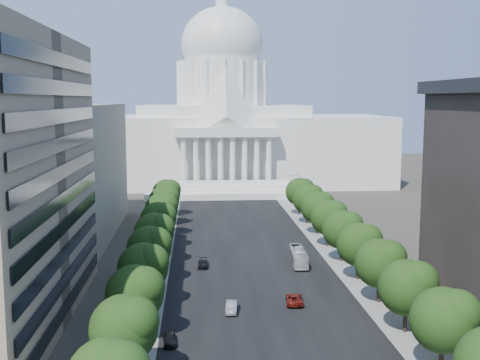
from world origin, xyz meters
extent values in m
cube|color=black|center=(0.00, 90.00, 0.00)|extent=(30.00, 260.00, 0.01)
cube|color=gray|center=(-19.00, 90.00, 0.00)|extent=(8.00, 260.00, 0.02)
cube|color=gray|center=(19.00, 90.00, 0.00)|extent=(8.00, 260.00, 0.02)
cube|color=white|center=(0.00, 185.00, 12.50)|extent=(120.00, 50.00, 25.00)
cube|color=white|center=(0.00, 185.00, 27.00)|extent=(60.00, 40.00, 4.00)
cube|color=white|center=(0.00, 158.00, 20.50)|extent=(34.00, 8.00, 3.00)
cylinder|color=white|center=(0.00, 185.00, 37.00)|extent=(32.00, 32.00, 16.00)
ellipsoid|color=white|center=(0.00, 185.00, 51.00)|extent=(30.00, 30.00, 27.60)
cylinder|color=white|center=(0.00, 185.00, 64.00)|extent=(4.80, 4.80, 7.00)
cube|color=gray|center=(-48.00, 100.00, 15.00)|extent=(38.00, 52.00, 30.00)
sphere|color=#19320E|center=(-18.00, 24.00, 6.17)|extent=(7.60, 7.60, 7.60)
sphere|color=#19320E|center=(-16.67, 23.24, 7.31)|extent=(5.32, 5.32, 5.32)
cylinder|color=#33261C|center=(-18.00, 36.00, 1.47)|extent=(0.56, 0.56, 2.94)
sphere|color=#19320E|center=(-18.00, 36.00, 6.17)|extent=(7.60, 7.60, 7.60)
sphere|color=#19320E|center=(-16.67, 35.24, 7.31)|extent=(5.32, 5.32, 5.32)
cylinder|color=#33261C|center=(-18.00, 48.00, 1.47)|extent=(0.56, 0.56, 2.94)
sphere|color=#19320E|center=(-18.00, 48.00, 6.17)|extent=(7.60, 7.60, 7.60)
sphere|color=#19320E|center=(-16.67, 47.24, 7.31)|extent=(5.32, 5.32, 5.32)
cylinder|color=#33261C|center=(-18.00, 60.00, 1.47)|extent=(0.56, 0.56, 2.94)
sphere|color=#19320E|center=(-18.00, 60.00, 6.17)|extent=(7.60, 7.60, 7.60)
sphere|color=#19320E|center=(-16.67, 59.24, 7.31)|extent=(5.32, 5.32, 5.32)
cylinder|color=#33261C|center=(-18.00, 72.00, 1.47)|extent=(0.56, 0.56, 2.94)
sphere|color=#19320E|center=(-18.00, 72.00, 6.17)|extent=(7.60, 7.60, 7.60)
sphere|color=#19320E|center=(-16.67, 71.24, 7.31)|extent=(5.32, 5.32, 5.32)
cylinder|color=#33261C|center=(-18.00, 84.00, 1.47)|extent=(0.56, 0.56, 2.94)
sphere|color=#19320E|center=(-18.00, 84.00, 6.17)|extent=(7.60, 7.60, 7.60)
sphere|color=#19320E|center=(-16.67, 83.24, 7.31)|extent=(5.32, 5.32, 5.32)
cylinder|color=#33261C|center=(-18.00, 96.00, 1.47)|extent=(0.56, 0.56, 2.94)
sphere|color=#19320E|center=(-18.00, 96.00, 6.17)|extent=(7.60, 7.60, 7.60)
sphere|color=#19320E|center=(-16.67, 95.24, 7.31)|extent=(5.32, 5.32, 5.32)
cylinder|color=#33261C|center=(-18.00, 108.00, 1.47)|extent=(0.56, 0.56, 2.94)
sphere|color=#19320E|center=(-18.00, 108.00, 6.17)|extent=(7.60, 7.60, 7.60)
sphere|color=#19320E|center=(-16.67, 107.24, 7.31)|extent=(5.32, 5.32, 5.32)
cylinder|color=#33261C|center=(-18.00, 120.00, 1.47)|extent=(0.56, 0.56, 2.94)
sphere|color=#19320E|center=(-18.00, 120.00, 6.17)|extent=(7.60, 7.60, 7.60)
sphere|color=#19320E|center=(-16.67, 119.24, 7.31)|extent=(5.32, 5.32, 5.32)
cylinder|color=#33261C|center=(18.00, 24.00, 1.47)|extent=(0.56, 0.56, 2.94)
sphere|color=#19320E|center=(18.00, 24.00, 6.17)|extent=(7.60, 7.60, 7.60)
sphere|color=#19320E|center=(19.33, 23.24, 7.31)|extent=(5.32, 5.32, 5.32)
cylinder|color=#33261C|center=(18.00, 36.00, 1.47)|extent=(0.56, 0.56, 2.94)
sphere|color=#19320E|center=(18.00, 36.00, 6.17)|extent=(7.60, 7.60, 7.60)
sphere|color=#19320E|center=(19.33, 35.24, 7.31)|extent=(5.32, 5.32, 5.32)
cylinder|color=#33261C|center=(18.00, 48.00, 1.47)|extent=(0.56, 0.56, 2.94)
sphere|color=#19320E|center=(18.00, 48.00, 6.17)|extent=(7.60, 7.60, 7.60)
sphere|color=#19320E|center=(19.33, 47.24, 7.31)|extent=(5.32, 5.32, 5.32)
cylinder|color=#33261C|center=(18.00, 60.00, 1.47)|extent=(0.56, 0.56, 2.94)
sphere|color=#19320E|center=(18.00, 60.00, 6.17)|extent=(7.60, 7.60, 7.60)
sphere|color=#19320E|center=(19.33, 59.24, 7.31)|extent=(5.32, 5.32, 5.32)
cylinder|color=#33261C|center=(18.00, 72.00, 1.47)|extent=(0.56, 0.56, 2.94)
sphere|color=#19320E|center=(18.00, 72.00, 6.17)|extent=(7.60, 7.60, 7.60)
sphere|color=#19320E|center=(19.33, 71.24, 7.31)|extent=(5.32, 5.32, 5.32)
cylinder|color=#33261C|center=(18.00, 84.00, 1.47)|extent=(0.56, 0.56, 2.94)
sphere|color=#19320E|center=(18.00, 84.00, 6.17)|extent=(7.60, 7.60, 7.60)
sphere|color=#19320E|center=(19.33, 83.24, 7.31)|extent=(5.32, 5.32, 5.32)
cylinder|color=#33261C|center=(18.00, 96.00, 1.47)|extent=(0.56, 0.56, 2.94)
sphere|color=#19320E|center=(18.00, 96.00, 6.17)|extent=(7.60, 7.60, 7.60)
sphere|color=#19320E|center=(19.33, 95.24, 7.31)|extent=(5.32, 5.32, 5.32)
cylinder|color=#33261C|center=(18.00, 108.00, 1.47)|extent=(0.56, 0.56, 2.94)
sphere|color=#19320E|center=(18.00, 108.00, 6.17)|extent=(7.60, 7.60, 7.60)
sphere|color=#19320E|center=(19.33, 107.24, 7.31)|extent=(5.32, 5.32, 5.32)
cylinder|color=#33261C|center=(18.00, 120.00, 1.47)|extent=(0.56, 0.56, 2.94)
sphere|color=#19320E|center=(18.00, 120.00, 6.17)|extent=(7.60, 7.60, 7.60)
sphere|color=#19320E|center=(19.33, 119.24, 7.31)|extent=(5.32, 5.32, 5.32)
cylinder|color=gray|center=(20.50, 35.00, 4.50)|extent=(0.18, 0.18, 9.00)
cylinder|color=gray|center=(19.30, 35.00, 8.80)|extent=(2.40, 0.14, 0.14)
sphere|color=gray|center=(18.20, 35.00, 8.70)|extent=(0.44, 0.44, 0.44)
cylinder|color=gray|center=(20.50, 60.00, 4.50)|extent=(0.18, 0.18, 9.00)
cylinder|color=gray|center=(19.30, 60.00, 8.80)|extent=(2.40, 0.14, 0.14)
sphere|color=gray|center=(18.20, 60.00, 8.70)|extent=(0.44, 0.44, 0.44)
cylinder|color=gray|center=(20.50, 85.00, 4.50)|extent=(0.18, 0.18, 9.00)
cylinder|color=gray|center=(19.30, 85.00, 8.80)|extent=(2.40, 0.14, 0.14)
sphere|color=gray|center=(18.20, 85.00, 8.70)|extent=(0.44, 0.44, 0.44)
cylinder|color=gray|center=(20.50, 110.00, 4.50)|extent=(0.18, 0.18, 9.00)
cylinder|color=gray|center=(19.30, 110.00, 8.80)|extent=(2.40, 0.14, 0.14)
sphere|color=gray|center=(18.20, 110.00, 8.70)|extent=(0.44, 0.44, 0.44)
cylinder|color=gray|center=(20.50, 135.00, 4.50)|extent=(0.18, 0.18, 9.00)
cylinder|color=gray|center=(19.30, 135.00, 8.80)|extent=(2.40, 0.14, 0.14)
sphere|color=gray|center=(18.20, 135.00, 8.70)|extent=(0.44, 0.44, 0.44)
imported|color=black|center=(-13.50, 34.10, 0.70)|extent=(1.95, 4.23, 1.40)
imported|color=#95989C|center=(-4.92, 45.18, 0.77)|extent=(2.09, 4.81, 1.54)
imported|color=#65120B|center=(4.92, 48.14, 0.75)|extent=(3.07, 5.65, 1.51)
imported|color=black|center=(-8.82, 69.51, 0.66)|extent=(2.02, 4.64, 1.33)
imported|color=silver|center=(9.31, 70.19, 1.54)|extent=(3.23, 11.20, 3.08)
camera|label=1|loc=(-9.87, -39.83, 31.11)|focal=45.00mm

